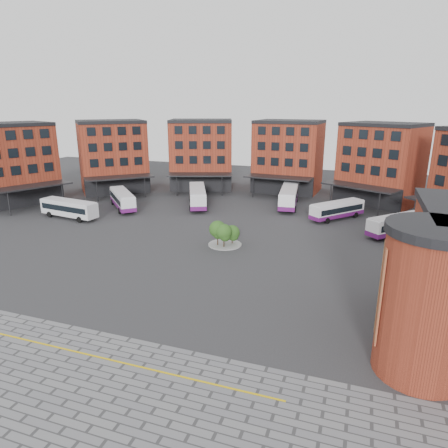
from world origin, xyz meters
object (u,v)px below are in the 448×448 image
(bus_b, at_px, (122,199))
(bus_d, at_px, (289,196))
(bus_a, at_px, (69,208))
(bus_c, at_px, (197,196))
(bus_f, at_px, (399,225))
(blue_car, at_px, (428,368))
(tree_island, at_px, (224,233))
(bus_e, at_px, (337,210))

(bus_b, distance_m, bus_d, 29.61)
(bus_a, distance_m, bus_c, 21.80)
(bus_f, relative_size, blue_car, 2.35)
(bus_b, distance_m, bus_c, 13.27)
(bus_a, relative_size, bus_f, 1.17)
(bus_c, height_order, bus_d, bus_d)
(bus_b, distance_m, bus_f, 45.08)
(tree_island, relative_size, bus_f, 0.48)
(bus_c, distance_m, bus_f, 33.85)
(bus_d, relative_size, blue_car, 3.18)
(bus_b, height_order, bus_c, bus_c)
(blue_car, bearing_deg, bus_b, 55.12)
(bus_a, height_order, bus_e, bus_a)
(tree_island, bearing_deg, blue_car, -42.90)
(bus_c, bearing_deg, blue_car, -73.70)
(bus_b, bearing_deg, bus_d, -21.81)
(bus_a, xyz_separation_m, bus_e, (40.96, 13.68, -0.23))
(bus_d, bearing_deg, bus_c, -168.86)
(bus_c, xyz_separation_m, bus_d, (15.66, 5.00, 0.03))
(bus_a, xyz_separation_m, blue_car, (49.60, -24.34, -1.11))
(bus_a, bearing_deg, bus_b, -21.16)
(bus_b, height_order, bus_f, bus_b)
(bus_e, xyz_separation_m, bus_f, (8.76, -5.76, 0.05))
(bus_d, height_order, bus_e, bus_d)
(bus_a, bearing_deg, tree_island, -90.56)
(bus_b, xyz_separation_m, blue_car, (44.96, -32.61, -1.03))
(bus_b, relative_size, blue_car, 2.48)
(tree_island, distance_m, bus_c, 21.87)
(bus_e, height_order, bus_f, bus_f)
(bus_f, bearing_deg, bus_a, -127.36)
(blue_car, bearing_deg, bus_c, 41.70)
(tree_island, relative_size, bus_e, 0.48)
(bus_d, relative_size, bus_e, 1.35)
(bus_f, distance_m, blue_car, 32.27)
(bus_e, distance_m, blue_car, 39.00)
(bus_c, relative_size, bus_e, 1.31)
(tree_island, bearing_deg, bus_b, 151.76)
(bus_d, distance_m, bus_f, 20.94)
(bus_c, distance_m, blue_car, 50.90)
(bus_a, distance_m, bus_f, 50.34)
(tree_island, bearing_deg, bus_d, 80.12)
(bus_a, relative_size, bus_c, 0.89)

